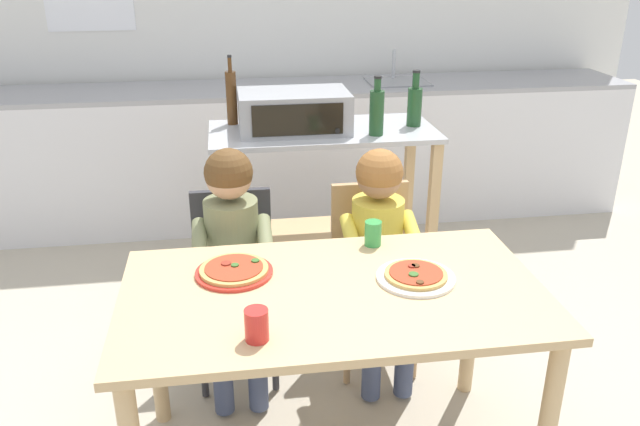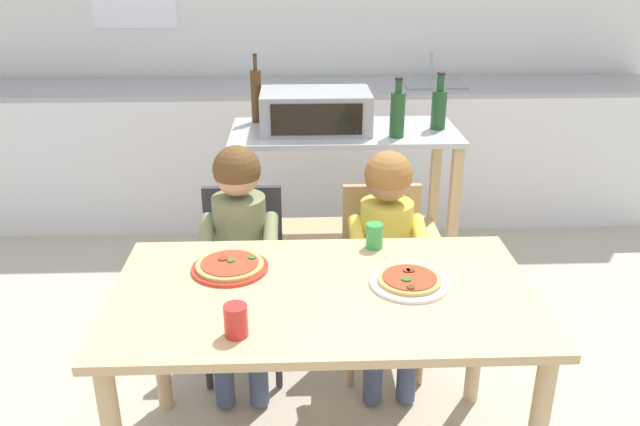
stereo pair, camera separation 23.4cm
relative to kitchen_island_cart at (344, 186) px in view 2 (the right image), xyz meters
name	(u,v)px [view 2 (the right image)]	position (x,y,z in m)	size (l,w,h in m)	color
ground_plane	(314,308)	(-0.16, -0.21, -0.61)	(10.88, 10.88, 0.00)	#B7AD99
back_wall_tiled	(305,11)	(-0.17, 1.48, 0.74)	(5.32, 0.14, 2.70)	white
kitchen_counter	(308,152)	(-0.16, 1.07, -0.15)	(4.79, 0.60, 1.12)	silver
kitchen_island_cart	(344,186)	(0.00, 0.00, 0.00)	(1.15, 0.53, 0.92)	#B7BABF
toaster_oven	(315,111)	(-0.15, 0.00, 0.40)	(0.54, 0.35, 0.20)	#999BA0
bottle_clear_vinegar	(256,95)	(-0.45, 0.17, 0.45)	(0.06, 0.06, 0.35)	#4C2D14
bottle_brown_beer	(397,113)	(0.24, -0.14, 0.42)	(0.07, 0.07, 0.29)	#1E4723
bottle_tall_green_wine	(439,107)	(0.47, 0.00, 0.42)	(0.07, 0.07, 0.28)	#1E4723
dining_table	(324,316)	(-0.16, -1.30, 0.02)	(1.40, 0.78, 0.73)	tan
dining_chair_left	(243,267)	(-0.49, -0.64, -0.13)	(0.36, 0.36, 0.81)	#333338
dining_chair_right	(382,265)	(0.13, -0.64, -0.13)	(0.36, 0.36, 0.81)	tan
child_in_olive_shirt	(239,240)	(-0.49, -0.76, 0.06)	(0.32, 0.42, 1.03)	#424C6B
child_in_yellow_shirt	(388,240)	(0.13, -0.77, 0.05)	(0.32, 0.42, 1.00)	#424C6B
pizza_plate_red_rimmed	(230,266)	(-0.49, -1.14, 0.13)	(0.27, 0.27, 0.03)	red
pizza_plate_white	(409,281)	(0.13, -1.27, 0.13)	(0.27, 0.27, 0.03)	white
drinking_cup_green	(374,236)	(0.04, -0.98, 0.17)	(0.06, 0.06, 0.10)	green
drinking_cup_red	(236,321)	(-0.43, -1.55, 0.17)	(0.07, 0.07, 0.10)	red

